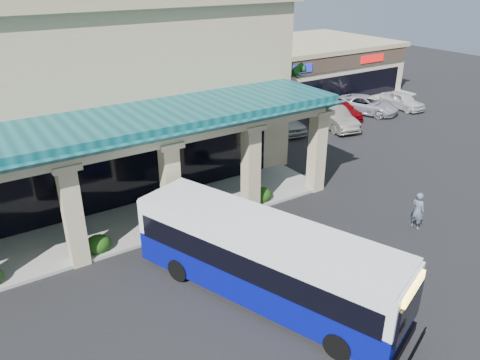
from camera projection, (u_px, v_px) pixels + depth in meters
ground at (289, 266)px, 20.25m from camera, size 110.00×110.00×0.00m
main_building at (2, 87)px, 26.06m from camera, size 30.80×14.80×11.35m
arcade at (49, 193)px, 20.25m from camera, size 30.00×6.20×5.70m
strip_mall at (281, 69)px, 46.40m from camera, size 22.50×12.50×4.90m
palm_0 at (288, 105)px, 31.45m from camera, size 2.40×2.40×6.60m
palm_1 at (273, 99)px, 34.39m from camera, size 2.40×2.40×5.80m
broadleaf_tree at (215, 95)px, 37.41m from camera, size 2.60×2.60×4.81m
transit_bus at (264, 262)px, 17.76m from camera, size 6.52×11.66×3.20m
pedestrian at (418, 211)px, 22.78m from camera, size 0.46×0.70×1.93m
car_silver at (282, 120)px, 36.36m from camera, size 2.57×5.18×1.70m
car_white at (334, 117)px, 37.06m from camera, size 2.89×5.49×1.72m
car_red at (341, 109)px, 39.76m from camera, size 2.62×4.95×1.37m
car_gray at (366, 105)px, 40.73m from camera, size 4.60×6.09×1.54m
car_extra at (402, 100)px, 42.07m from camera, size 1.99×4.45×1.48m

